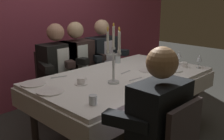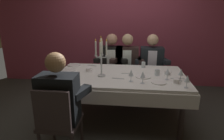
{
  "view_description": "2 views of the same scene",
  "coord_description": "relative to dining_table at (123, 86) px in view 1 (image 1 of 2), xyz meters",
  "views": [
    {
      "loc": [
        -2.02,
        -1.81,
        1.54
      ],
      "look_at": [
        -0.03,
        0.13,
        0.78
      ],
      "focal_mm": 42.79,
      "sensor_mm": 36.0,
      "label": 1
    },
    {
      "loc": [
        0.17,
        -2.68,
        1.63
      ],
      "look_at": [
        -0.13,
        0.11,
        0.77
      ],
      "focal_mm": 30.58,
      "sensor_mm": 36.0,
      "label": 2
    }
  ],
  "objects": [
    {
      "name": "wine_glass_2",
      "position": [
        0.16,
        -0.28,
        0.23
      ],
      "size": [
        0.07,
        0.07,
        0.16
      ],
      "color": "silver",
      "rests_on": "dining_table"
    },
    {
      "name": "dinner_plate_1",
      "position": [
        0.53,
        -0.29,
        0.13
      ],
      "size": [
        0.21,
        0.21,
        0.01
      ],
      "primitive_type": "cylinder",
      "color": "white",
      "rests_on": "dining_table"
    },
    {
      "name": "candelabra",
      "position": [
        -0.26,
        -0.11,
        0.39
      ],
      "size": [
        0.19,
        0.19,
        0.57
      ],
      "color": "silver",
      "rests_on": "dining_table"
    },
    {
      "name": "wine_glass_4",
      "position": [
        0.82,
        -0.18,
        0.23
      ],
      "size": [
        0.07,
        0.07,
        0.16
      ],
      "color": "silver",
      "rests_on": "dining_table"
    },
    {
      "name": "wine_glass_1",
      "position": [
        0.84,
        -0.43,
        0.23
      ],
      "size": [
        0.07,
        0.07,
        0.16
      ],
      "color": "silver",
      "rests_on": "dining_table"
    },
    {
      "name": "fork_2",
      "position": [
        0.1,
        0.05,
        0.12
      ],
      "size": [
        0.17,
        0.04,
        0.01
      ],
      "primitive_type": "cube",
      "rotation": [
        0.0,
        0.0,
        0.13
      ],
      "color": "#B7B7BC",
      "rests_on": "dining_table"
    },
    {
      "name": "fork_3",
      "position": [
        -0.52,
        0.42,
        0.12
      ],
      "size": [
        0.17,
        0.06,
        0.01
      ],
      "primitive_type": "cube",
      "rotation": [
        0.0,
        0.0,
        -0.28
      ],
      "color": "#B7B7BC",
      "rests_on": "dining_table"
    },
    {
      "name": "seated_diner_1",
      "position": [
        -0.22,
        0.89,
        0.11
      ],
      "size": [
        0.63,
        0.48,
        1.24
      ],
      "color": "#322828",
      "rests_on": "ground_plane"
    },
    {
      "name": "water_tumbler_0",
      "position": [
        0.54,
        0.02,
        0.16
      ],
      "size": [
        0.07,
        0.07,
        0.09
      ],
      "primitive_type": "cylinder",
      "color": "silver",
      "rests_on": "dining_table"
    },
    {
      "name": "seated_diner_3",
      "position": [
        0.53,
        0.89,
        0.11
      ],
      "size": [
        0.63,
        0.48,
        1.24
      ],
      "color": "#322828",
      "rests_on": "ground_plane"
    },
    {
      "name": "knife_0",
      "position": [
        0.81,
        -0.09,
        0.12
      ],
      "size": [
        0.19,
        0.03,
        0.01
      ],
      "primitive_type": "cube",
      "rotation": [
        0.0,
        0.0,
        0.06
      ],
      "color": "#B7B7BC",
      "rests_on": "dining_table"
    },
    {
      "name": "seated_diner_2",
      "position": [
        0.07,
        0.89,
        0.11
      ],
      "size": [
        0.63,
        0.48,
        1.24
      ],
      "color": "#322828",
      "rests_on": "ground_plane"
    },
    {
      "name": "ground_plane",
      "position": [
        0.0,
        0.0,
        -0.62
      ],
      "size": [
        12.0,
        12.0,
        0.0
      ],
      "primitive_type": "plane",
      "color": "#353631"
    },
    {
      "name": "water_tumbler_2",
      "position": [
        0.36,
        0.41,
        0.17
      ],
      "size": [
        0.07,
        0.07,
        0.1
      ],
      "primitive_type": "cylinder",
      "color": "silver",
      "rests_on": "dining_table"
    },
    {
      "name": "dinner_plate_0",
      "position": [
        0.34,
        -0.09,
        0.13
      ],
      "size": [
        0.22,
        0.22,
        0.01
      ],
      "primitive_type": "cylinder",
      "color": "white",
      "rests_on": "dining_table"
    },
    {
      "name": "water_tumbler_1",
      "position": [
        -0.75,
        -0.37,
        0.16
      ],
      "size": [
        0.07,
        0.07,
        0.08
      ],
      "primitive_type": "cylinder",
      "color": "silver",
      "rests_on": "dining_table"
    },
    {
      "name": "seated_diner_0",
      "position": [
        -0.61,
        -0.89,
        0.11
      ],
      "size": [
        0.63,
        0.48,
        1.24
      ],
      "color": "#322828",
      "rests_on": "ground_plane"
    },
    {
      "name": "dinner_plate_2",
      "position": [
        -0.83,
        0.11,
        0.13
      ],
      "size": [
        0.24,
        0.24,
        0.01
      ],
      "primitive_type": "cylinder",
      "color": "white",
      "rests_on": "dining_table"
    },
    {
      "name": "wine_glass_3",
      "position": [
        0.65,
        -0.16,
        0.24
      ],
      "size": [
        0.07,
        0.07,
        0.16
      ],
      "color": "silver",
      "rests_on": "dining_table"
    },
    {
      "name": "coffee_cup_1",
      "position": [
        -0.5,
        0.08,
        0.15
      ],
      "size": [
        0.13,
        0.12,
        0.06
      ],
      "color": "white",
      "rests_on": "dining_table"
    },
    {
      "name": "back_wall",
      "position": [
        0.0,
        1.66,
        0.73
      ],
      "size": [
        6.0,
        0.12,
        2.7
      ],
      "primitive_type": "cube",
      "color": "#94394D",
      "rests_on": "ground_plane"
    },
    {
      "name": "dining_table",
      "position": [
        0.0,
        0.0,
        0.0
      ],
      "size": [
        1.94,
        1.14,
        0.74
      ],
      "color": "silver",
      "rests_on": "ground_plane"
    },
    {
      "name": "coffee_cup_0",
      "position": [
        0.69,
        0.05,
        0.15
      ],
      "size": [
        0.13,
        0.12,
        0.06
      ],
      "color": "white",
      "rests_on": "dining_table"
    },
    {
      "name": "coffee_cup_2",
      "position": [
        0.75,
        -0.3,
        0.15
      ],
      "size": [
        0.13,
        0.12,
        0.06
      ],
      "color": "white",
      "rests_on": "dining_table"
    },
    {
      "name": "dinner_plate_3",
      "position": [
        -0.82,
        0.4,
        0.13
      ],
      "size": [
        0.23,
        0.23,
        0.01
      ],
      "primitive_type": "cylinder",
      "color": "white",
      "rests_on": "dining_table"
    },
    {
      "name": "wine_glass_0",
      "position": [
        0.31,
        -0.34,
        0.23
      ],
      "size": [
        0.07,
        0.07,
        0.16
      ],
      "color": "silver",
      "rests_on": "dining_table"
    },
    {
      "name": "fork_1",
      "position": [
        -0.02,
        -0.19,
        0.12
      ],
      "size": [
        0.17,
        0.03,
        0.01
      ],
      "primitive_type": "cube",
      "rotation": [
        0.0,
        0.0,
        -0.09
      ],
      "color": "#B7B7BC",
      "rests_on": "dining_table"
    }
  ]
}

